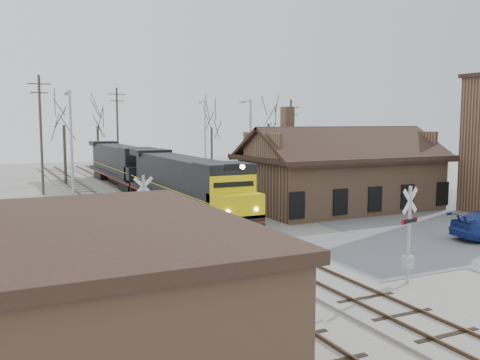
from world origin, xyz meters
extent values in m
plane|color=#A19C91|center=(0.00, 0.00, 0.00)|extent=(140.00, 140.00, 0.00)
cube|color=slate|center=(0.00, 0.00, 0.01)|extent=(60.00, 9.00, 0.03)
cube|color=slate|center=(18.00, 4.00, 0.02)|extent=(22.00, 26.00, 0.03)
cube|color=#A19C91|center=(0.00, 15.00, 0.06)|extent=(3.40, 90.00, 0.12)
cube|color=#473323|center=(-0.72, 15.00, 0.17)|extent=(0.08, 90.00, 0.14)
cube|color=#473323|center=(0.72, 15.00, 0.17)|extent=(0.08, 90.00, 0.14)
cube|color=#A19C91|center=(-4.50, 15.00, 0.06)|extent=(3.40, 90.00, 0.12)
cube|color=#473323|center=(-5.22, 15.00, 0.17)|extent=(0.08, 90.00, 0.14)
cube|color=#473323|center=(-3.78, 15.00, 0.17)|extent=(0.08, 90.00, 0.14)
cube|color=#936A4C|center=(12.00, 12.00, 2.00)|extent=(14.00, 8.00, 4.00)
cube|color=black|center=(12.00, 12.00, 4.10)|extent=(15.20, 9.20, 0.30)
cube|color=black|center=(12.00, 9.70, 5.10)|extent=(15.00, 4.71, 2.66)
cube|color=black|center=(12.00, 14.30, 5.10)|extent=(15.00, 4.71, 2.66)
cube|color=#936A4C|center=(8.00, 13.50, 6.80)|extent=(0.80, 0.80, 2.20)
cube|color=black|center=(0.00, 8.29, 0.54)|extent=(2.44, 3.91, 0.98)
cube|color=black|center=(0.00, 20.99, 0.54)|extent=(2.44, 3.91, 0.98)
cube|color=black|center=(0.00, 14.64, 1.32)|extent=(2.93, 19.54, 0.34)
cube|color=maroon|center=(0.00, 14.64, 1.10)|extent=(2.95, 19.54, 0.12)
cube|color=black|center=(0.00, 15.86, 2.83)|extent=(2.54, 14.17, 2.74)
cube|color=black|center=(0.00, 7.41, 2.83)|extent=(2.93, 2.74, 2.74)
cube|color=yellow|center=(0.00, 5.74, 2.00)|extent=(2.93, 1.76, 1.37)
cube|color=black|center=(0.00, 4.76, 0.54)|extent=(2.74, 0.25, 0.98)
cylinder|color=#FFF2CC|center=(0.00, 4.84, 4.30)|extent=(0.27, 0.10, 0.27)
cube|color=black|center=(0.00, 28.33, 0.54)|extent=(2.44, 3.91, 0.98)
cube|color=black|center=(0.00, 41.03, 0.54)|extent=(2.44, 3.91, 0.98)
cube|color=black|center=(0.00, 34.68, 1.32)|extent=(2.93, 19.54, 0.34)
cube|color=maroon|center=(0.00, 34.68, 1.10)|extent=(2.95, 19.54, 0.12)
cube|color=black|center=(0.00, 35.90, 2.83)|extent=(2.54, 14.17, 2.74)
cube|color=black|center=(0.00, 27.45, 2.83)|extent=(2.93, 2.74, 2.74)
cube|color=black|center=(0.00, 25.79, 2.00)|extent=(2.93, 1.76, 1.37)
cube|color=black|center=(0.00, 24.81, 0.54)|extent=(2.74, 0.25, 0.98)
cylinder|color=#A5A8AD|center=(2.98, -5.02, 2.08)|extent=(0.15, 0.15, 4.16)
cube|color=silver|center=(2.98, -5.02, 3.53)|extent=(1.05, 0.35, 1.09)
cube|color=silver|center=(2.98, -5.02, 3.53)|extent=(1.05, 0.35, 1.09)
cube|color=black|center=(2.98, -5.02, 2.70)|extent=(0.94, 0.41, 0.16)
cylinder|color=#B20C0C|center=(2.53, -5.16, 2.70)|extent=(0.26, 0.15, 0.25)
cylinder|color=#B20C0C|center=(3.42, -4.89, 2.70)|extent=(0.26, 0.15, 0.25)
cube|color=#A5A8AD|center=(2.98, -5.02, 0.94)|extent=(0.42, 0.31, 0.52)
cylinder|color=#A5A8AD|center=(-5.45, 5.56, 2.00)|extent=(0.14, 0.14, 4.01)
cube|color=silver|center=(-5.45, 5.56, 3.41)|extent=(1.05, 0.11, 1.05)
cube|color=silver|center=(-5.45, 5.56, 3.41)|extent=(1.05, 0.11, 1.05)
cube|color=black|center=(-5.45, 5.56, 2.61)|extent=(0.91, 0.21, 0.15)
cylinder|color=#B20C0C|center=(-5.00, 5.53, 2.61)|extent=(0.25, 0.10, 0.24)
cylinder|color=#B20C0C|center=(-5.90, 5.58, 2.61)|extent=(0.25, 0.10, 0.24)
cube|color=#A5A8AD|center=(-5.45, 5.56, 0.90)|extent=(0.40, 0.30, 0.50)
cylinder|color=#A5A8AD|center=(-7.58, 15.69, 4.45)|extent=(0.18, 0.18, 8.89)
cylinder|color=#A5A8AD|center=(-7.58, 16.59, 8.79)|extent=(0.12, 1.80, 0.12)
cube|color=#A5A8AD|center=(-7.58, 17.39, 8.69)|extent=(0.25, 0.50, 0.12)
cylinder|color=#A5A8AD|center=(7.66, 19.03, 4.31)|extent=(0.18, 0.18, 8.62)
cylinder|color=#A5A8AD|center=(7.66, 19.93, 8.52)|extent=(0.12, 1.80, 0.12)
cube|color=#A5A8AD|center=(7.66, 20.73, 8.42)|extent=(0.25, 0.50, 0.12)
cylinder|color=#A5A8AD|center=(9.25, 33.37, 4.51)|extent=(0.18, 0.18, 9.03)
cylinder|color=#A5A8AD|center=(9.25, 34.27, 8.93)|extent=(0.12, 1.80, 0.12)
cube|color=#A5A8AD|center=(9.25, 35.07, 8.83)|extent=(0.25, 0.50, 0.12)
cylinder|color=#382D23|center=(-8.13, 30.57, 5.49)|extent=(0.24, 0.24, 10.98)
cube|color=#382D23|center=(-8.13, 30.57, 10.18)|extent=(2.00, 0.10, 0.10)
cube|color=#382D23|center=(-8.13, 30.57, 9.38)|extent=(1.60, 0.10, 0.10)
cylinder|color=#382D23|center=(1.76, 43.13, 5.40)|extent=(0.24, 0.24, 10.81)
cube|color=#382D23|center=(1.76, 43.13, 10.01)|extent=(2.00, 0.10, 0.10)
cube|color=#382D23|center=(1.76, 43.13, 9.21)|extent=(1.60, 0.10, 0.10)
cylinder|color=#382D23|center=(17.13, 28.19, 4.55)|extent=(0.24, 0.24, 9.10)
cube|color=#382D23|center=(17.13, 28.19, 8.30)|extent=(2.00, 0.10, 0.10)
cube|color=#382D23|center=(17.13, 28.19, 7.50)|extent=(1.60, 0.10, 0.10)
cylinder|color=#382D23|center=(-5.08, 38.29, 3.19)|extent=(0.32, 0.32, 6.37)
cylinder|color=#382D23|center=(0.65, 49.82, 3.06)|extent=(0.32, 0.32, 6.13)
cylinder|color=#382D23|center=(14.20, 43.42, 2.99)|extent=(0.32, 0.32, 5.97)
cylinder|color=#382D23|center=(20.42, 39.29, 3.25)|extent=(0.32, 0.32, 6.49)
camera|label=1|loc=(-12.91, -21.77, 6.86)|focal=40.00mm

